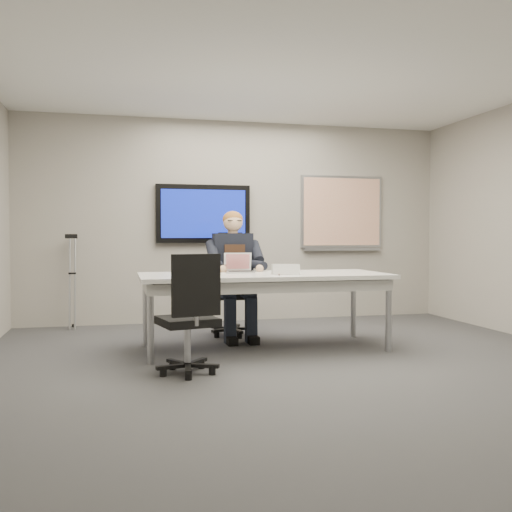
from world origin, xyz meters
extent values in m
cube|color=#39393C|center=(0.00, 0.00, 0.00)|extent=(6.00, 6.00, 0.02)
cube|color=white|center=(0.00, 0.00, 2.80)|extent=(6.00, 6.00, 0.02)
cube|color=#A8A198|center=(0.00, 3.00, 1.40)|extent=(6.00, 0.02, 2.80)
cube|color=silver|center=(-0.15, 0.93, 0.78)|extent=(2.59, 1.08, 0.04)
cube|color=beige|center=(-0.15, 0.93, 0.69)|extent=(2.48, 0.97, 0.11)
cylinder|color=#989AA1|center=(-1.36, 0.48, 0.38)|extent=(0.06, 0.06, 0.76)
cylinder|color=#989AA1|center=(1.05, 0.48, 0.38)|extent=(0.06, 0.06, 0.76)
cylinder|color=#989AA1|center=(-1.36, 1.38, 0.38)|extent=(0.06, 0.06, 0.76)
cylinder|color=#989AA1|center=(1.05, 1.38, 0.38)|extent=(0.06, 0.06, 0.76)
cube|color=black|center=(-0.50, 2.95, 1.50)|extent=(1.30, 0.08, 0.80)
cube|color=navy|center=(-0.50, 2.90, 1.50)|extent=(1.16, 0.01, 0.66)
cube|color=#989AA1|center=(1.55, 2.98, 1.55)|extent=(1.25, 0.04, 1.05)
cube|color=white|center=(1.55, 2.95, 1.55)|extent=(1.18, 0.01, 0.98)
cube|color=#989AA1|center=(1.55, 2.94, 1.00)|extent=(1.18, 0.05, 0.04)
cylinder|color=#989AA1|center=(-0.32, 1.82, 0.30)|extent=(0.06, 0.06, 0.38)
cube|color=black|center=(-0.32, 1.82, 0.49)|extent=(0.55, 0.55, 0.07)
cube|color=black|center=(-0.29, 2.05, 0.84)|extent=(0.45, 0.11, 0.55)
cylinder|color=#989AA1|center=(-1.07, 0.03, 0.28)|extent=(0.06, 0.06, 0.36)
cube|color=black|center=(-1.07, 0.03, 0.46)|extent=(0.55, 0.55, 0.07)
cube|color=black|center=(-1.02, -0.18, 0.79)|extent=(0.42, 0.14, 0.52)
cube|color=black|center=(-0.32, 1.79, 0.91)|extent=(0.47, 0.28, 0.64)
cube|color=#321F14|center=(-0.32, 1.65, 0.94)|extent=(0.24, 0.03, 0.31)
sphere|color=#E3B48B|center=(-0.32, 1.76, 1.36)|extent=(0.23, 0.23, 0.23)
ellipsoid|color=#8E5C24|center=(-0.32, 1.77, 1.39)|extent=(0.24, 0.24, 0.20)
cube|color=#BDBDBF|center=(-0.37, 1.13, 0.81)|extent=(0.32, 0.24, 0.02)
cube|color=black|center=(-0.37, 1.12, 0.82)|extent=(0.27, 0.17, 0.00)
cube|color=#BDBDBF|center=(-0.37, 1.26, 0.91)|extent=(0.31, 0.11, 0.20)
cube|color=red|center=(-0.37, 1.25, 0.91)|extent=(0.27, 0.09, 0.17)
cylinder|color=black|center=(-0.07, 0.63, 0.80)|extent=(0.05, 0.15, 0.01)
camera|label=1|loc=(-1.65, -4.87, 1.19)|focal=40.00mm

